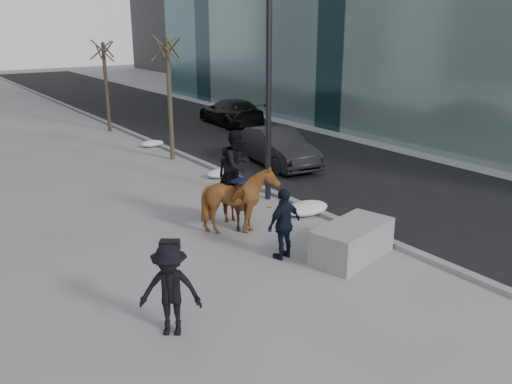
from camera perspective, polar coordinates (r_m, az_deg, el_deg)
ground at (r=12.90m, az=3.06°, el=-7.70°), size 120.00×120.00×0.00m
road at (r=24.49m, az=1.79°, el=4.61°), size 8.00×90.00×0.01m
curb at (r=22.40m, az=-6.50°, el=3.41°), size 0.25×90.00×0.12m
planter at (r=13.29m, az=10.09°, el=-5.14°), size 2.37×1.59×0.87m
car_near at (r=21.44m, az=2.26°, el=4.73°), size 2.14×4.64×1.47m
car_far at (r=30.08m, az=-2.67°, el=8.43°), size 2.43×5.12×1.44m
tree_near at (r=22.34m, az=-9.09°, el=10.17°), size 1.20×1.20×5.40m
tree_far at (r=29.11m, az=-15.51°, el=11.03°), size 1.20×1.20×4.98m
mounted_left at (r=14.90m, az=-2.67°, el=-0.66°), size 0.97×1.82×2.26m
mounted_right at (r=14.49m, az=-1.74°, el=-0.03°), size 1.88×2.01×2.79m
feeder at (r=12.95m, az=2.98°, el=-3.37°), size 1.08×0.94×1.75m
camera_crew at (r=10.01m, az=-9.02°, el=-10.13°), size 1.30×1.19×1.75m
lamppost at (r=16.75m, az=1.16°, el=15.84°), size 0.25×1.45×9.09m
snow_piles at (r=19.10m, az=-1.95°, el=1.34°), size 1.43×11.83×0.36m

